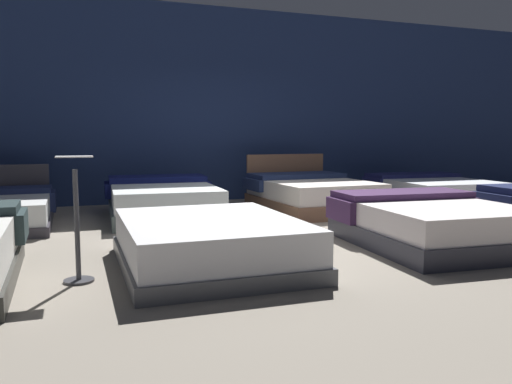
# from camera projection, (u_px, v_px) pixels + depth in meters

# --- Properties ---
(ground_plane) EXTENTS (18.00, 18.00, 0.02)m
(ground_plane) POSITION_uv_depth(u_px,v_px,m) (271.00, 229.00, 6.57)
(ground_plane) COLOR gray
(showroom_back_wall) EXTENTS (18.00, 0.06, 3.50)m
(showroom_back_wall) POSITION_uv_depth(u_px,v_px,m) (210.00, 105.00, 9.27)
(showroom_back_wall) COLOR navy
(showroom_back_wall) RESTS_ON ground_plane
(bed_1) EXTENTS (1.56, 1.97, 0.43)m
(bed_1) POSITION_uv_depth(u_px,v_px,m) (210.00, 242.00, 4.62)
(bed_1) COLOR #55575B
(bed_1) RESTS_ON ground_plane
(bed_2) EXTENTS (1.73, 2.05, 0.53)m
(bed_2) POSITION_uv_depth(u_px,v_px,m) (431.00, 223.00, 5.49)
(bed_2) COLOR #2D2E39
(bed_2) RESTS_ON ground_plane
(bed_5) EXTENTS (1.64, 2.22, 0.56)m
(bed_5) POSITION_uv_depth(u_px,v_px,m) (163.00, 200.00, 7.42)
(bed_5) COLOR #4B5855
(bed_5) RESTS_ON ground_plane
(bed_6) EXTENTS (1.69, 2.13, 0.87)m
(bed_6) POSITION_uv_depth(u_px,v_px,m) (311.00, 194.00, 8.14)
(bed_6) COLOR brown
(bed_6) RESTS_ON ground_plane
(bed_7) EXTENTS (1.80, 2.11, 0.50)m
(bed_7) POSITION_uv_depth(u_px,v_px,m) (432.00, 191.00, 8.89)
(bed_7) COLOR olive
(bed_7) RESTS_ON ground_plane
(price_sign) EXTENTS (0.28, 0.24, 1.01)m
(price_sign) POSITION_uv_depth(u_px,v_px,m) (77.00, 234.00, 4.07)
(price_sign) COLOR #3F3F44
(price_sign) RESTS_ON ground_plane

